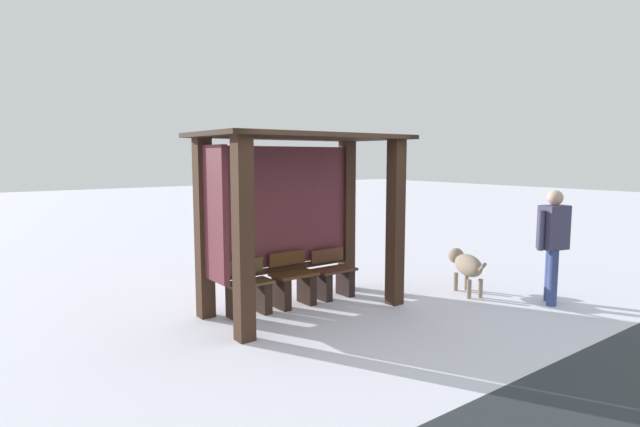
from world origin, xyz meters
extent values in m
plane|color=silver|center=(0.00, 0.00, 0.00)|extent=(60.00, 60.00, 0.00)
cube|color=#362217|center=(-1.23, -0.55, 1.20)|extent=(0.20, 0.20, 2.39)
cube|color=#362217|center=(1.23, -0.55, 1.20)|extent=(0.20, 0.20, 2.39)
cube|color=#362217|center=(-1.23, 0.55, 1.20)|extent=(0.20, 0.20, 2.39)
cube|color=#362217|center=(1.23, 0.55, 1.20)|extent=(0.20, 0.20, 2.39)
cube|color=black|center=(0.00, 0.00, 2.42)|extent=(2.90, 1.53, 0.06)
cube|color=#5C262D|center=(0.00, 0.55, 1.43)|extent=(2.26, 0.08, 1.73)
cube|color=#362217|center=(0.00, 0.53, 0.50)|extent=(2.26, 0.06, 0.08)
cube|color=#5C262D|center=(-1.23, 0.19, 1.43)|extent=(0.08, 0.60, 1.73)
cube|color=brown|center=(-0.74, 0.25, 0.45)|extent=(0.64, 0.36, 0.03)
cube|color=brown|center=(-0.74, 0.41, 0.65)|extent=(0.61, 0.04, 0.20)
cube|color=black|center=(-0.52, 0.25, 0.22)|extent=(0.12, 0.30, 0.44)
cube|color=black|center=(-0.96, 0.25, 0.22)|extent=(0.12, 0.30, 0.44)
cube|color=#4E2D15|center=(0.00, 0.25, 0.47)|extent=(0.64, 0.41, 0.04)
cube|color=#4E2D15|center=(0.00, 0.43, 0.67)|extent=(0.61, 0.04, 0.20)
cube|color=black|center=(0.22, 0.25, 0.22)|extent=(0.12, 0.35, 0.45)
cube|color=black|center=(-0.22, 0.25, 0.22)|extent=(0.12, 0.35, 0.45)
cube|color=#502C1D|center=(0.74, 0.25, 0.43)|extent=(0.64, 0.39, 0.04)
cube|color=#502C1D|center=(0.74, 0.42, 0.63)|extent=(0.61, 0.04, 0.20)
cube|color=black|center=(0.96, 0.25, 0.21)|extent=(0.12, 0.33, 0.41)
cube|color=black|center=(0.52, 0.25, 0.21)|extent=(0.12, 0.33, 0.41)
cube|color=#3F3C5A|center=(3.10, -1.89, 1.13)|extent=(0.44, 0.34, 0.64)
sphere|color=tan|center=(3.10, -1.89, 1.56)|extent=(0.22, 0.22, 0.22)
cylinder|color=navy|center=(3.21, -1.81, 0.40)|extent=(0.17, 0.17, 0.81)
cylinder|color=navy|center=(2.99, -1.97, 0.40)|extent=(0.17, 0.17, 0.81)
cylinder|color=#3F3C5A|center=(3.34, -1.95, 1.10)|extent=(0.11, 0.11, 0.58)
cylinder|color=#3F3C5A|center=(2.86, -1.84, 1.10)|extent=(0.11, 0.11, 0.58)
ellipsoid|color=gray|center=(2.54, -0.86, 0.46)|extent=(0.60, 0.79, 0.34)
sphere|color=gray|center=(2.74, -0.46, 0.52)|extent=(0.25, 0.25, 0.25)
cylinder|color=gray|center=(2.34, -1.24, 0.51)|extent=(0.15, 0.24, 0.20)
cylinder|color=gray|center=(2.73, -0.69, 0.14)|extent=(0.07, 0.07, 0.29)
cylinder|color=gray|center=(2.56, -0.61, 0.14)|extent=(0.07, 0.07, 0.29)
cylinder|color=gray|center=(2.51, -1.11, 0.14)|extent=(0.07, 0.07, 0.29)
cylinder|color=gray|center=(2.35, -1.02, 0.14)|extent=(0.07, 0.07, 0.29)
camera|label=1|loc=(-3.94, -5.65, 2.15)|focal=28.23mm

